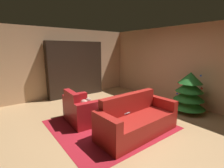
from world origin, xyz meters
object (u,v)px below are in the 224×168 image
(bookshelf_unit, at_px, (78,68))
(bottle_on_table, at_px, (118,102))
(armchair_red, at_px, (81,110))
(decorated_tree, at_px, (189,92))
(book_stack_on_table, at_px, (115,107))
(coffee_table, at_px, (117,110))
(couch_red, at_px, (137,121))

(bookshelf_unit, relative_size, bottle_on_table, 8.16)
(armchair_red, bearing_deg, decorated_tree, 64.74)
(book_stack_on_table, bearing_deg, decorated_tree, 75.72)
(coffee_table, bearing_deg, bookshelf_unit, 170.29)
(decorated_tree, bearing_deg, bottle_on_table, -107.88)
(couch_red, xyz_separation_m, bottle_on_table, (-0.64, 0.00, 0.27))
(armchair_red, xyz_separation_m, coffee_table, (0.78, 0.56, 0.12))
(coffee_table, height_order, bottle_on_table, bottle_on_table)
(couch_red, bearing_deg, decorated_tree, 89.02)
(bookshelf_unit, height_order, couch_red, bookshelf_unit)
(couch_red, distance_m, decorated_tree, 2.11)
(bottle_on_table, bearing_deg, book_stack_on_table, -62.37)
(book_stack_on_table, relative_size, bottle_on_table, 0.74)
(armchair_red, xyz_separation_m, book_stack_on_table, (0.74, 0.53, 0.20))
(book_stack_on_table, height_order, bottle_on_table, bottle_on_table)
(coffee_table, distance_m, book_stack_on_table, 0.10)
(bottle_on_table, xyz_separation_m, decorated_tree, (0.67, 2.08, 0.03))
(bookshelf_unit, relative_size, armchair_red, 1.99)
(couch_red, height_order, book_stack_on_table, couch_red)
(couch_red, height_order, decorated_tree, decorated_tree)
(bottle_on_table, bearing_deg, coffee_table, -47.84)
(armchair_red, height_order, bottle_on_table, armchair_red)
(bookshelf_unit, height_order, decorated_tree, bookshelf_unit)
(coffee_table, height_order, book_stack_on_table, book_stack_on_table)
(bottle_on_table, bearing_deg, couch_red, -0.42)
(bottle_on_table, bearing_deg, armchair_red, -132.34)
(bookshelf_unit, bearing_deg, armchair_red, -25.35)
(bottle_on_table, bearing_deg, bookshelf_unit, 172.61)
(book_stack_on_table, bearing_deg, couch_red, 18.17)
(couch_red, relative_size, coffee_table, 2.70)
(coffee_table, bearing_deg, bottle_on_table, 132.16)
(armchair_red, relative_size, coffee_table, 1.55)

